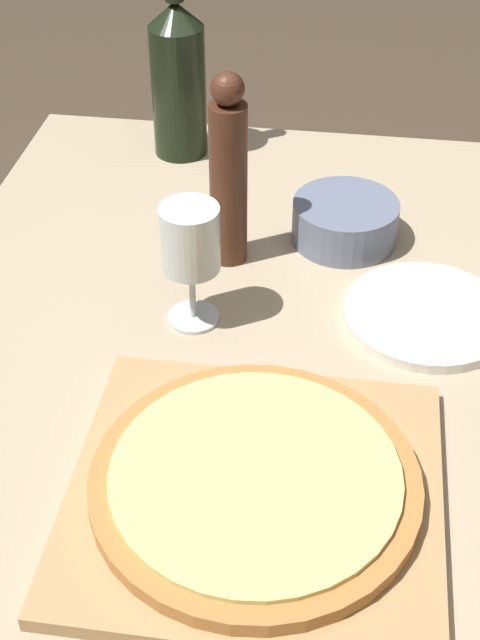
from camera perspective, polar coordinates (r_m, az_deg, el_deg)
The scene contains 8 objects.
dining_table at distance 1.11m, azimuth 0.23°, elevation -7.39°, with size 0.85×1.22×0.74m.
cutting_board at distance 0.90m, azimuth 0.96°, elevation -11.10°, with size 0.37×0.34×0.02m.
pizza at distance 0.88m, azimuth 0.98°, elevation -10.24°, with size 0.32×0.32×0.02m.
wine_bottle at distance 1.42m, azimuth -3.99°, elevation 15.29°, with size 0.08×0.08×0.33m.
pepper_mill at distance 1.15m, azimuth -0.75°, elevation 9.27°, with size 0.05×0.05×0.26m.
wine_glass at distance 1.04m, azimuth -3.20°, elevation 4.94°, with size 0.07×0.07×0.16m.
small_bowl at distance 1.24m, azimuth 6.73°, elevation 6.30°, with size 0.15×0.15×0.06m.
dinner_plate at distance 1.13m, azimuth 11.85°, elevation 0.34°, with size 0.21×0.21×0.01m.
Camera 1 is at (0.10, -0.76, 1.44)m, focal length 50.00 mm.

